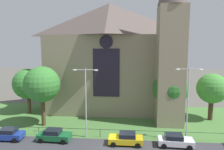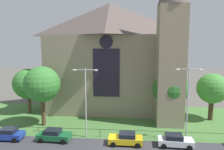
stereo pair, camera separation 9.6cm
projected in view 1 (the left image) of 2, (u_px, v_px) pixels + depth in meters
name	position (u px, v px, depth m)	size (l,w,h in m)	color
ground	(118.00, 119.00, 35.78)	(160.00, 160.00, 0.00)	#56544C
grass_verge	(117.00, 123.00, 33.81)	(120.00, 20.00, 0.01)	#477538
church_building	(113.00, 56.00, 40.13)	(23.20, 16.20, 26.00)	gray
iron_railing	(100.00, 130.00, 28.40)	(33.97, 0.07, 1.13)	black
tree_left_near	(42.00, 85.00, 31.95)	(5.42, 5.42, 9.13)	#4C3823
tree_left_far	(28.00, 84.00, 38.28)	(5.43, 5.43, 8.09)	brown
tree_right_far	(212.00, 89.00, 34.56)	(4.89, 4.89, 7.74)	#423021
tree_right_near	(171.00, 89.00, 33.30)	(5.55, 5.55, 8.24)	#423021
streetlamp_near	(86.00, 95.00, 27.78)	(3.37, 0.26, 9.30)	#B2B2B7
streetlamp_far	(188.00, 96.00, 26.70)	(3.37, 0.26, 9.51)	#B2B2B7
parked_car_blue	(7.00, 134.00, 27.73)	(4.25, 2.12, 1.51)	#1E3899
parked_car_green	(54.00, 135.00, 27.41)	(4.28, 2.18, 1.51)	#196033
parked_car_yellow	(126.00, 139.00, 26.39)	(4.20, 2.03, 1.51)	gold
parked_car_white	(175.00, 140.00, 25.90)	(4.28, 2.19, 1.51)	silver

